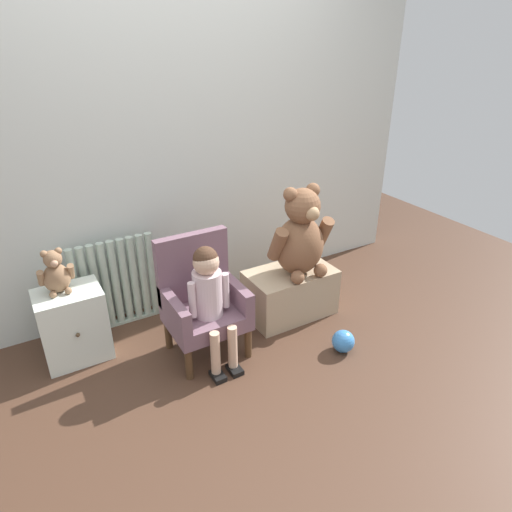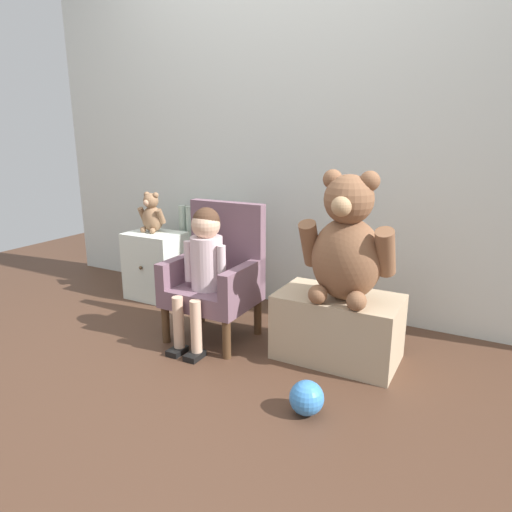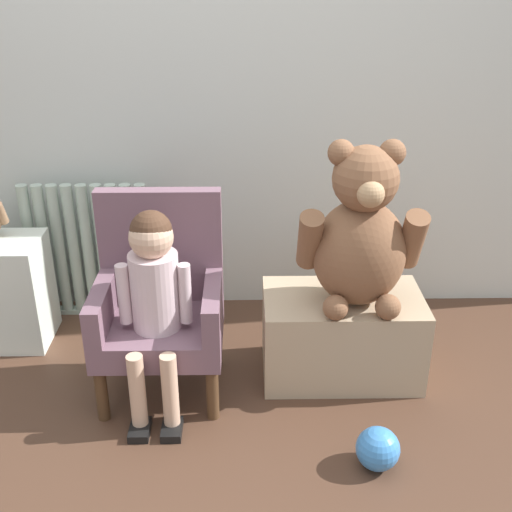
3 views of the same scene
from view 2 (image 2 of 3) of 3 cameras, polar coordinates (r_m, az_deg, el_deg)
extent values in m
plane|color=#493022|center=(2.14, -10.25, -16.22)|extent=(6.00, 6.00, 0.00)
cube|color=silver|center=(2.90, 4.72, 16.96)|extent=(3.80, 0.05, 2.40)
cylinder|color=#A7BAAA|center=(3.29, -9.04, 1.10)|extent=(0.05, 0.05, 0.60)
cylinder|color=#A7BAAA|center=(3.25, -8.17, 0.98)|extent=(0.05, 0.05, 0.60)
cylinder|color=#A7BAAA|center=(3.22, -7.28, 0.85)|extent=(0.05, 0.05, 0.60)
cylinder|color=#A7BAAA|center=(3.18, -6.37, 0.72)|extent=(0.05, 0.05, 0.60)
cylinder|color=#A7BAAA|center=(3.15, -5.44, 0.59)|extent=(0.05, 0.05, 0.60)
cylinder|color=#A7BAAA|center=(3.11, -4.49, 0.45)|extent=(0.05, 0.05, 0.60)
cylinder|color=#A7BAAA|center=(3.08, -3.52, 0.32)|extent=(0.05, 0.05, 0.60)
cylinder|color=#A7BAAA|center=(3.05, -2.53, 0.18)|extent=(0.05, 0.05, 0.60)
cylinder|color=#A7BAAA|center=(3.02, -1.52, 0.03)|extent=(0.05, 0.05, 0.60)
cube|color=#A7BAAA|center=(3.24, -5.30, -4.70)|extent=(0.56, 0.05, 0.02)
cube|color=silver|center=(3.20, -12.38, -1.16)|extent=(0.37, 0.28, 0.46)
sphere|color=#4C3823|center=(3.08, -14.23, -1.44)|extent=(0.02, 0.02, 0.02)
cube|color=#735361|center=(2.50, -5.52, -4.82)|extent=(0.45, 0.40, 0.10)
cube|color=#735361|center=(2.56, -3.59, 1.95)|extent=(0.45, 0.06, 0.44)
cube|color=#735361|center=(2.57, -9.22, -1.56)|extent=(0.06, 0.40, 0.14)
cube|color=#735361|center=(2.36, -1.64, -2.88)|extent=(0.06, 0.40, 0.14)
cylinder|color=#4C331E|center=(2.54, -11.21, -8.38)|extent=(0.04, 0.04, 0.20)
cylinder|color=#4C331E|center=(2.33, -3.70, -10.34)|extent=(0.04, 0.04, 0.20)
cylinder|color=#4C331E|center=(2.78, -6.87, -6.08)|extent=(0.04, 0.04, 0.20)
cylinder|color=#4C331E|center=(2.59, 0.21, -7.60)|extent=(0.04, 0.04, 0.20)
cylinder|color=beige|center=(2.41, -6.16, -0.85)|extent=(0.17, 0.17, 0.28)
sphere|color=#D8AD8E|center=(2.36, -6.30, 3.90)|extent=(0.15, 0.15, 0.15)
sphere|color=#472D1E|center=(2.36, -6.25, 4.37)|extent=(0.14, 0.14, 0.14)
cylinder|color=#D8AD8E|center=(2.39, -9.67, -8.18)|extent=(0.06, 0.06, 0.27)
cube|color=black|center=(2.44, -9.81, -11.62)|extent=(0.07, 0.11, 0.03)
cylinder|color=#D8AD8E|center=(2.33, -7.51, -8.73)|extent=(0.06, 0.06, 0.27)
cube|color=black|center=(2.38, -7.67, -12.25)|extent=(0.07, 0.11, 0.03)
cylinder|color=beige|center=(2.45, -8.45, -0.64)|extent=(0.04, 0.04, 0.22)
cylinder|color=beige|center=(2.34, -4.32, -1.31)|extent=(0.04, 0.04, 0.22)
cube|color=tan|center=(2.34, 10.15, -8.71)|extent=(0.60, 0.35, 0.33)
ellipsoid|color=brown|center=(2.18, 11.27, -0.39)|extent=(0.33, 0.29, 0.39)
sphere|color=brown|center=(2.11, 11.53, 6.94)|extent=(0.23, 0.23, 0.23)
sphere|color=tan|center=(2.02, 10.64, 6.12)|extent=(0.09, 0.09, 0.09)
sphere|color=brown|center=(2.14, 9.57, 9.45)|extent=(0.09, 0.09, 0.09)
sphere|color=brown|center=(2.09, 14.04, 9.08)|extent=(0.09, 0.09, 0.09)
cylinder|color=brown|center=(2.21, 6.78, 1.58)|extent=(0.09, 0.17, 0.24)
cylinder|color=brown|center=(2.11, 15.88, 0.45)|extent=(0.09, 0.17, 0.24)
sphere|color=brown|center=(2.14, 7.72, -4.77)|extent=(0.09, 0.09, 0.09)
sphere|color=brown|center=(2.09, 12.45, -5.52)|extent=(0.09, 0.09, 0.09)
ellipsoid|color=#8B6648|center=(3.16, -12.80, 4.53)|extent=(0.15, 0.13, 0.17)
sphere|color=#8B6648|center=(3.14, -13.01, 6.75)|extent=(0.10, 0.10, 0.10)
sphere|color=tan|center=(3.11, -13.56, 6.49)|extent=(0.04, 0.04, 0.04)
sphere|color=#8B6648|center=(3.16, -13.49, 7.48)|extent=(0.04, 0.04, 0.04)
sphere|color=#8B6648|center=(3.12, -12.44, 7.42)|extent=(0.04, 0.04, 0.04)
cylinder|color=#8B6648|center=(3.21, -13.98, 5.07)|extent=(0.04, 0.08, 0.11)
cylinder|color=#8B6648|center=(3.10, -11.80, 4.88)|extent=(0.04, 0.08, 0.11)
sphere|color=#8B6648|center=(3.16, -13.93, 3.22)|extent=(0.04, 0.04, 0.04)
sphere|color=#8B6648|center=(3.11, -12.82, 3.09)|extent=(0.04, 0.04, 0.04)
sphere|color=#3C84D1|center=(1.94, 6.35, -17.21)|extent=(0.14, 0.14, 0.14)
camera|label=1|loc=(2.34, -71.51, 23.21)|focal=32.00mm
camera|label=3|loc=(1.09, -70.66, 27.46)|focal=45.00mm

